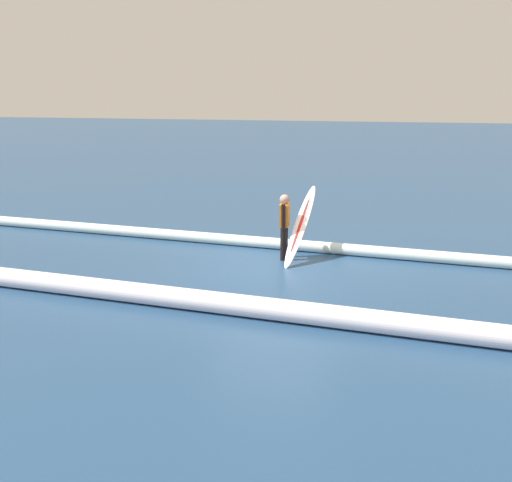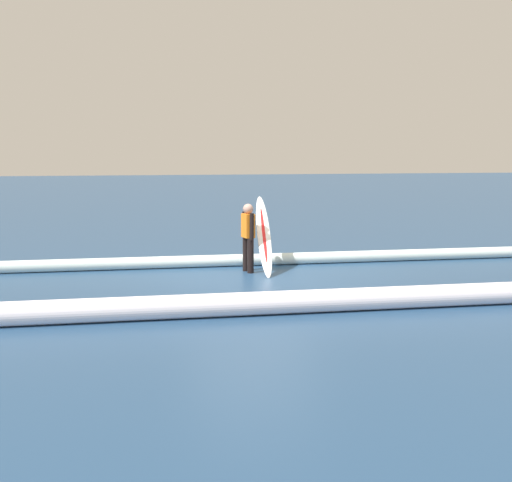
# 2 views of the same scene
# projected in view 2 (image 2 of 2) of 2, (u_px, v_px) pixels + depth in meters

# --- Properties ---
(ground_plane) EXTENTS (143.44, 143.44, 0.00)m
(ground_plane) POSITION_uv_depth(u_px,v_px,m) (253.00, 279.00, 13.44)
(ground_plane) COLOR navy
(surfer) EXTENTS (0.24, 0.57, 1.47)m
(surfer) POSITION_uv_depth(u_px,v_px,m) (248.00, 234.00, 14.11)
(surfer) COLOR black
(surfer) RESTS_ON ground_plane
(surfboard) EXTENTS (0.52, 1.76, 1.59)m
(surfboard) POSITION_uv_depth(u_px,v_px,m) (264.00, 235.00, 14.24)
(surfboard) COLOR white
(surfboard) RESTS_ON ground_plane
(wave_crest_foreground) EXTENTS (18.14, 1.25, 0.27)m
(wave_crest_foreground) POSITION_uv_depth(u_px,v_px,m) (216.00, 261.00, 14.86)
(wave_crest_foreground) COLOR white
(wave_crest_foreground) RESTS_ON ground_plane
(wave_crest_midground) EXTENTS (18.08, 1.36, 0.37)m
(wave_crest_midground) POSITION_uv_depth(u_px,v_px,m) (350.00, 300.00, 10.64)
(wave_crest_midground) COLOR white
(wave_crest_midground) RESTS_ON ground_plane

